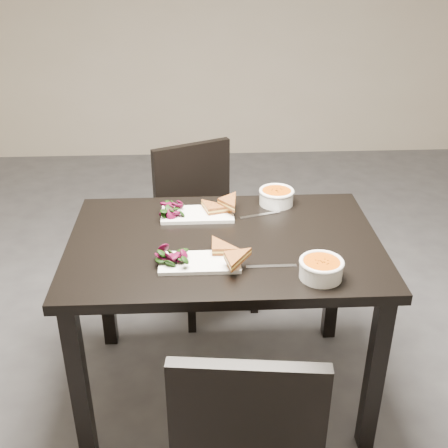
# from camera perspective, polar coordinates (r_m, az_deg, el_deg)

# --- Properties ---
(ground) EXTENTS (5.00, 5.00, 0.00)m
(ground) POSITION_cam_1_polar(r_m,az_deg,el_deg) (3.00, 8.72, -9.88)
(ground) COLOR #47474C
(ground) RESTS_ON ground
(table) EXTENTS (1.20, 0.80, 0.75)m
(table) POSITION_cam_1_polar(r_m,az_deg,el_deg) (2.22, 0.00, -3.86)
(table) COLOR black
(table) RESTS_ON ground
(chair_near) EXTENTS (0.46, 0.46, 0.85)m
(chair_near) POSITION_cam_1_polar(r_m,az_deg,el_deg) (1.79, 2.33, -20.40)
(chair_near) COLOR black
(chair_near) RESTS_ON ground
(chair_far) EXTENTS (0.55, 0.55, 0.85)m
(chair_far) POSITION_cam_1_polar(r_m,az_deg,el_deg) (2.92, -2.28, 0.63)
(chair_far) COLOR black
(chair_far) RESTS_ON ground
(plate_near) EXTENTS (0.29, 0.15, 0.01)m
(plate_near) POSITION_cam_1_polar(r_m,az_deg,el_deg) (2.02, -2.47, -3.91)
(plate_near) COLOR white
(plate_near) RESTS_ON table
(sandwich_near) EXTENTS (0.15, 0.11, 0.05)m
(sandwich_near) POSITION_cam_1_polar(r_m,az_deg,el_deg) (2.02, -0.65, -2.89)
(sandwich_near) COLOR #A35B22
(sandwich_near) RESTS_ON plate_near
(salad_near) EXTENTS (0.09, 0.08, 0.04)m
(salad_near) POSITION_cam_1_polar(r_m,az_deg,el_deg) (2.01, -5.35, -3.31)
(salad_near) COLOR black
(salad_near) RESTS_ON plate_near
(soup_bowl_near) EXTENTS (0.15, 0.15, 0.07)m
(soup_bowl_near) POSITION_cam_1_polar(r_m,az_deg,el_deg) (1.96, 9.81, -4.38)
(soup_bowl_near) COLOR white
(soup_bowl_near) RESTS_ON table
(cutlery_near) EXTENTS (0.18, 0.02, 0.00)m
(cutlery_near) POSITION_cam_1_polar(r_m,az_deg,el_deg) (2.01, 4.81, -4.28)
(cutlery_near) COLOR silver
(cutlery_near) RESTS_ON table
(plate_far) EXTENTS (0.30, 0.15, 0.01)m
(plate_far) POSITION_cam_1_polar(r_m,az_deg,el_deg) (2.35, -2.70, 0.98)
(plate_far) COLOR white
(plate_far) RESTS_ON table
(sandwich_far) EXTENTS (0.17, 0.15, 0.05)m
(sandwich_far) POSITION_cam_1_polar(r_m,az_deg,el_deg) (2.32, -1.11, 1.55)
(sandwich_far) COLOR #A35B22
(sandwich_far) RESTS_ON plate_far
(salad_far) EXTENTS (0.09, 0.08, 0.04)m
(salad_far) POSITION_cam_1_polar(r_m,az_deg,el_deg) (2.34, -5.16, 1.53)
(salad_far) COLOR black
(salad_far) RESTS_ON plate_far
(soup_bowl_far) EXTENTS (0.15, 0.15, 0.07)m
(soup_bowl_far) POSITION_cam_1_polar(r_m,az_deg,el_deg) (2.45, 5.33, 2.86)
(soup_bowl_far) COLOR white
(soup_bowl_far) RESTS_ON table
(cutlery_far) EXTENTS (0.18, 0.07, 0.00)m
(cutlery_far) POSITION_cam_1_polar(r_m,az_deg,el_deg) (2.36, 3.69, 0.92)
(cutlery_far) COLOR silver
(cutlery_far) RESTS_ON table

